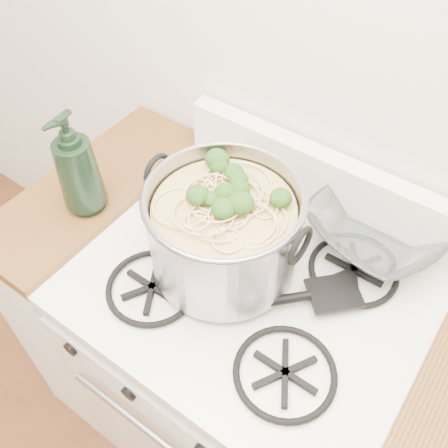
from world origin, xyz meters
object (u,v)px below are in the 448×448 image
stock_pot (224,231)px  glass_bowl (376,233)px  bottle (76,164)px  gas_range (246,372)px  spatula (335,291)px

stock_pot → glass_bowl: stock_pot is taller
glass_bowl → bottle: size_ratio=0.44×
gas_range → glass_bowl: glass_bowl is taller
gas_range → stock_pot: (-0.08, -0.00, 0.59)m
stock_pot → spatula: stock_pot is taller
bottle → glass_bowl: bearing=24.6°
gas_range → glass_bowl: size_ratio=7.58×
gas_range → spatula: bearing=20.5°
gas_range → stock_pot: stock_pot is taller
stock_pot → spatula: (0.24, 0.06, -0.09)m
spatula → glass_bowl: 0.20m
glass_bowl → spatula: bearing=-91.5°
stock_pot → gas_range: bearing=2.2°
stock_pot → bottle: bottle is taller
stock_pot → bottle: size_ratio=1.31×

